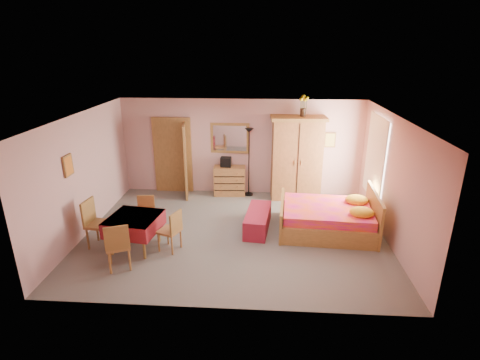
# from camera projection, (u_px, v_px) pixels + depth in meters

# --- Properties ---
(floor) EXTENTS (6.50, 6.50, 0.00)m
(floor) POSITION_uv_depth(u_px,v_px,m) (235.00, 233.00, 8.26)
(floor) COLOR slate
(floor) RESTS_ON ground
(ceiling) EXTENTS (6.50, 6.50, 0.00)m
(ceiling) POSITION_uv_depth(u_px,v_px,m) (234.00, 116.00, 7.38)
(ceiling) COLOR brown
(ceiling) RESTS_ON wall_back
(wall_back) EXTENTS (6.50, 0.10, 2.60)m
(wall_back) POSITION_uv_depth(u_px,v_px,m) (242.00, 147.00, 10.16)
(wall_back) COLOR tan
(wall_back) RESTS_ON floor
(wall_front) EXTENTS (6.50, 0.10, 2.60)m
(wall_front) POSITION_uv_depth(u_px,v_px,m) (221.00, 235.00, 5.47)
(wall_front) COLOR tan
(wall_front) RESTS_ON floor
(wall_left) EXTENTS (0.10, 5.00, 2.60)m
(wall_left) POSITION_uv_depth(u_px,v_px,m) (83.00, 175.00, 8.02)
(wall_left) COLOR tan
(wall_left) RESTS_ON floor
(wall_right) EXTENTS (0.10, 5.00, 2.60)m
(wall_right) POSITION_uv_depth(u_px,v_px,m) (393.00, 182.00, 7.62)
(wall_right) COLOR tan
(wall_right) RESTS_ON floor
(doorway) EXTENTS (1.06, 0.12, 2.15)m
(doorway) POSITION_uv_depth(u_px,v_px,m) (173.00, 156.00, 10.35)
(doorway) COLOR #9E6B35
(doorway) RESTS_ON floor
(window) EXTENTS (0.08, 1.40, 1.95)m
(window) POSITION_uv_depth(u_px,v_px,m) (376.00, 158.00, 8.70)
(window) COLOR white
(window) RESTS_ON wall_right
(picture_left) EXTENTS (0.04, 0.32, 0.42)m
(picture_left) POSITION_uv_depth(u_px,v_px,m) (68.00, 165.00, 7.32)
(picture_left) COLOR orange
(picture_left) RESTS_ON wall_left
(picture_back) EXTENTS (0.30, 0.04, 0.40)m
(picture_back) POSITION_uv_depth(u_px,v_px,m) (330.00, 140.00, 9.91)
(picture_back) COLOR #D8BF59
(picture_back) RESTS_ON wall_back
(chest_of_drawers) EXTENTS (0.87, 0.47, 0.80)m
(chest_of_drawers) POSITION_uv_depth(u_px,v_px,m) (230.00, 181.00, 10.29)
(chest_of_drawers) COLOR #9E6635
(chest_of_drawers) RESTS_ON floor
(wall_mirror) EXTENTS (1.05, 0.10, 0.83)m
(wall_mirror) POSITION_uv_depth(u_px,v_px,m) (230.00, 138.00, 10.09)
(wall_mirror) COLOR silver
(wall_mirror) RESTS_ON wall_back
(stereo) EXTENTS (0.29, 0.22, 0.26)m
(stereo) POSITION_uv_depth(u_px,v_px,m) (226.00, 162.00, 10.12)
(stereo) COLOR black
(stereo) RESTS_ON chest_of_drawers
(floor_lamp) EXTENTS (0.31, 0.31, 1.87)m
(floor_lamp) POSITION_uv_depth(u_px,v_px,m) (249.00, 163.00, 10.07)
(floor_lamp) COLOR black
(floor_lamp) RESTS_ON floor
(wardrobe) EXTENTS (1.45, 0.80, 2.21)m
(wardrobe) POSITION_uv_depth(u_px,v_px,m) (296.00, 158.00, 9.87)
(wardrobe) COLOR #A36537
(wardrobe) RESTS_ON floor
(sunflower_vase) EXTENTS (0.23, 0.23, 0.53)m
(sunflower_vase) POSITION_uv_depth(u_px,v_px,m) (303.00, 106.00, 9.41)
(sunflower_vase) COLOR yellow
(sunflower_vase) RESTS_ON wardrobe
(bed) EXTENTS (2.18, 1.77, 0.96)m
(bed) POSITION_uv_depth(u_px,v_px,m) (327.00, 211.00, 8.23)
(bed) COLOR #D51483
(bed) RESTS_ON floor
(bench) EXTENTS (0.62, 1.34, 0.43)m
(bench) POSITION_uv_depth(u_px,v_px,m) (258.00, 220.00, 8.40)
(bench) COLOR maroon
(bench) RESTS_ON floor
(dining_table) EXTENTS (1.09, 1.09, 0.70)m
(dining_table) POSITION_uv_depth(u_px,v_px,m) (135.00, 232.00, 7.56)
(dining_table) COLOR maroon
(dining_table) RESTS_ON floor
(chair_south) EXTENTS (0.55, 0.55, 0.94)m
(chair_south) POSITION_uv_depth(u_px,v_px,m) (118.00, 245.00, 6.86)
(chair_south) COLOR #A36E37
(chair_south) RESTS_ON floor
(chair_north) EXTENTS (0.42, 0.42, 0.82)m
(chair_north) POSITION_uv_depth(u_px,v_px,m) (146.00, 216.00, 8.17)
(chair_north) COLOR olive
(chair_north) RESTS_ON floor
(chair_west) EXTENTS (0.50, 0.50, 1.01)m
(chair_west) POSITION_uv_depth(u_px,v_px,m) (99.00, 224.00, 7.60)
(chair_west) COLOR #935F32
(chair_west) RESTS_ON floor
(chair_east) EXTENTS (0.50, 0.50, 0.86)m
(chair_east) POSITION_uv_depth(u_px,v_px,m) (169.00, 230.00, 7.48)
(chair_east) COLOR #AB6F39
(chair_east) RESTS_ON floor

